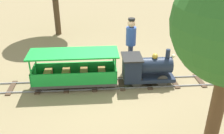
# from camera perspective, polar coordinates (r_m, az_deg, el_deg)

# --- Properties ---
(ground_plane) EXTENTS (60.00, 60.00, 0.00)m
(ground_plane) POSITION_cam_1_polar(r_m,az_deg,el_deg) (6.99, -0.00, -4.03)
(ground_plane) COLOR #8C7A56
(track) EXTENTS (0.74, 6.05, 0.04)m
(track) POSITION_cam_1_polar(r_m,az_deg,el_deg) (6.98, -0.92, -3.95)
(track) COLOR gray
(track) RESTS_ON ground_plane
(locomotive) EXTENTS (0.70, 1.45, 0.98)m
(locomotive) POSITION_cam_1_polar(r_m,az_deg,el_deg) (6.88, 7.66, -0.24)
(locomotive) COLOR #192338
(locomotive) RESTS_ON ground_plane
(passenger_car) EXTENTS (0.80, 2.35, 0.97)m
(passenger_car) POSITION_cam_1_polar(r_m,az_deg,el_deg) (6.79, -8.55, -1.26)
(passenger_car) COLOR #3F3F3F
(passenger_car) RESTS_ON ground_plane
(conductor_person) EXTENTS (0.30, 0.30, 1.62)m
(conductor_person) POSITION_cam_1_polar(r_m,az_deg,el_deg) (7.50, 4.36, 6.22)
(conductor_person) COLOR #282D47
(conductor_person) RESTS_ON ground_plane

